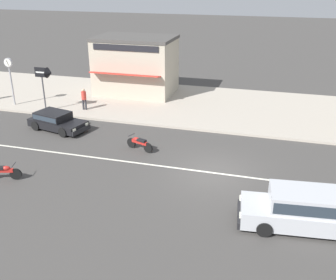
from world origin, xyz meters
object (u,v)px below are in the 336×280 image
at_px(pedestrian_mid_kerb, 84,98).
at_px(shopfront_corner_warung, 136,65).
at_px(minivan_silver_0, 307,208).
at_px(motorcycle_0, 139,143).
at_px(arrow_signboard, 48,75).
at_px(street_clock, 10,70).
at_px(hatchback_black_1, 56,120).
at_px(motorcycle_1, 2,172).

xyz_separation_m(pedestrian_mid_kerb, shopfront_corner_warung, (2.05, 5.13, 1.36)).
height_order(minivan_silver_0, motorcycle_0, minivan_silver_0).
xyz_separation_m(arrow_signboard, shopfront_corner_warung, (4.11, 6.12, -0.36)).
bearing_deg(shopfront_corner_warung, street_clock, -144.23).
bearing_deg(shopfront_corner_warung, hatchback_black_1, -103.88).
relative_size(minivan_silver_0, street_clock, 1.45).
relative_size(hatchback_black_1, street_clock, 1.17).
relative_size(minivan_silver_0, pedestrian_mid_kerb, 3.25).
relative_size(street_clock, shopfront_corner_warung, 0.56).
height_order(hatchback_black_1, arrow_signboard, arrow_signboard).
xyz_separation_m(minivan_silver_0, hatchback_black_1, (-14.78, 6.66, -0.26)).
bearing_deg(arrow_signboard, pedestrian_mid_kerb, 25.73).
xyz_separation_m(motorcycle_0, motorcycle_1, (-5.11, -5.03, 0.00)).
relative_size(hatchback_black_1, arrow_signboard, 1.29).
bearing_deg(street_clock, motorcycle_0, -22.76).
distance_m(motorcycle_0, motorcycle_1, 7.17).
height_order(minivan_silver_0, shopfront_corner_warung, shopfront_corner_warung).
xyz_separation_m(hatchback_black_1, motorcycle_1, (1.01, -6.61, -0.17)).
height_order(motorcycle_0, pedestrian_mid_kerb, pedestrian_mid_kerb).
bearing_deg(shopfront_corner_warung, arrow_signboard, -123.87).
relative_size(minivan_silver_0, motorcycle_1, 2.78).
bearing_deg(shopfront_corner_warung, pedestrian_mid_kerb, -111.76).
height_order(street_clock, shopfront_corner_warung, shopfront_corner_warung).
bearing_deg(motorcycle_0, arrow_signboard, 152.46).
xyz_separation_m(street_clock, shopfront_corner_warung, (7.60, 5.48, -0.31)).
xyz_separation_m(motorcycle_1, arrow_signboard, (-2.96, 9.24, 2.34)).
bearing_deg(motorcycle_1, hatchback_black_1, 98.72).
bearing_deg(motorcycle_1, minivan_silver_0, -0.24).
relative_size(motorcycle_1, street_clock, 0.52).
xyz_separation_m(motorcycle_0, pedestrian_mid_kerb, (-6.01, 5.20, 0.62)).
height_order(street_clock, arrow_signboard, street_clock).
height_order(hatchback_black_1, motorcycle_1, hatchback_black_1).
bearing_deg(pedestrian_mid_kerb, arrow_signboard, -154.27).
distance_m(minivan_silver_0, street_clock, 22.60).
height_order(minivan_silver_0, street_clock, street_clock).
relative_size(pedestrian_mid_kerb, shopfront_corner_warung, 0.25).
xyz_separation_m(street_clock, arrow_signboard, (3.49, -0.64, 0.06)).
height_order(arrow_signboard, pedestrian_mid_kerb, arrow_signboard).
height_order(motorcycle_0, shopfront_corner_warung, shopfront_corner_warung).
distance_m(motorcycle_1, street_clock, 12.02).
distance_m(hatchback_black_1, motorcycle_0, 6.33).
height_order(hatchback_black_1, street_clock, street_clock).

